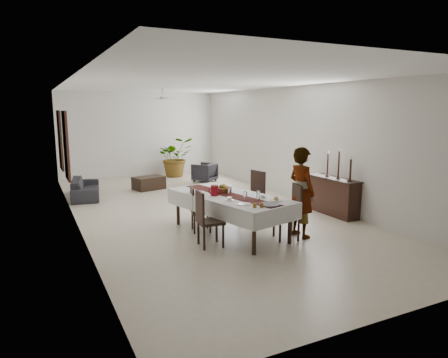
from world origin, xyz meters
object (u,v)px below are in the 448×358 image
dining_table_top (230,197)px  sideboard_body (333,197)px  sofa (86,188)px  woman (301,192)px  red_pitcher (215,190)px

dining_table_top → sideboard_body: 3.02m
dining_table_top → sofa: size_ratio=1.36×
woman → sideboard_body: size_ratio=1.25×
dining_table_top → sofa: (-2.24, 4.94, -0.50)m
red_pitcher → sideboard_body: red_pitcher is taller
red_pitcher → woman: woman is taller
red_pitcher → woman: 1.75m
red_pitcher → sofa: (-1.94, 4.84, -0.65)m
woman → sideboard_body: bearing=-62.9°
dining_table_top → woman: bearing=-47.4°
sideboard_body → dining_table_top: bearing=-175.0°
dining_table_top → sofa: 5.45m
red_pitcher → sofa: size_ratio=0.11×
dining_table_top → sideboard_body: bearing=-8.5°
woman → sofa: 6.73m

